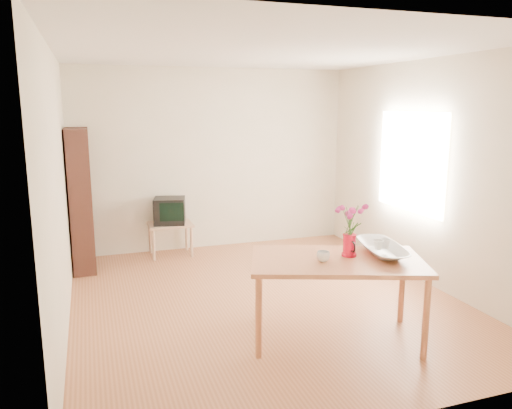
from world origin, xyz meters
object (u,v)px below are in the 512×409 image
object	(u,v)px
table	(337,267)
television	(169,210)
pitcher	(349,246)
bowl	(383,228)
mug	(323,257)

from	to	relation	value
table	television	distance (m)	3.19
table	pitcher	size ratio (longest dim) A/B	8.05
table	pitcher	bearing A→B (deg)	37.79
bowl	television	bearing A→B (deg)	115.79
mug	television	world-z (taller)	mug
table	bowl	bearing A→B (deg)	21.48
television	table	bearing A→B (deg)	-58.64
television	bowl	bearing A→B (deg)	-51.08
pitcher	mug	size ratio (longest dim) A/B	1.85
table	mug	size ratio (longest dim) A/B	14.88
pitcher	bowl	size ratio (longest dim) A/B	0.42
mug	bowl	size ratio (longest dim) A/B	0.23
table	pitcher	distance (m)	0.22
table	television	world-z (taller)	television
table	bowl	world-z (taller)	bowl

